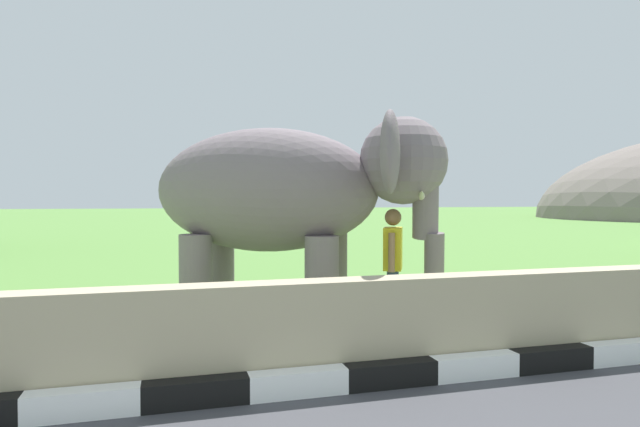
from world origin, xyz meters
name	(u,v)px	position (x,y,z in m)	size (l,w,h in m)	color
striped_curb	(141,398)	(-0.35, 4.09, 0.12)	(16.20, 0.20, 0.24)	white
barrier_parapet	(388,327)	(2.00, 4.39, 0.50)	(28.00, 0.36, 1.00)	tan
elephant	(292,193)	(1.52, 6.61, 1.87)	(4.01, 3.29, 2.88)	slate
person_handler	(393,262)	(2.84, 6.22, 0.93)	(0.40, 0.62, 1.66)	navy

